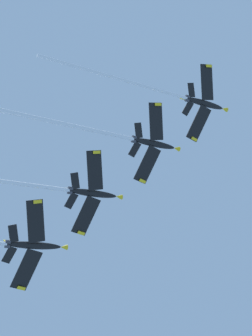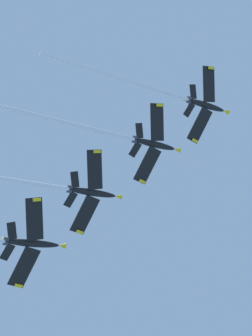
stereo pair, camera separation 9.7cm
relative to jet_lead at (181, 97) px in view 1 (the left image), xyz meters
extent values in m
ellipsoid|color=black|center=(-6.32, 2.34, 3.74)|extent=(11.02, 5.37, 7.00)
cone|color=yellow|center=(-11.81, 4.38, 6.98)|extent=(2.27, 1.81, 1.83)
ellipsoid|color=black|center=(-7.77, 2.88, 5.28)|extent=(3.05, 1.94, 2.14)
cube|color=black|center=(-7.55, -2.86, 3.26)|extent=(4.22, 9.30, 1.92)
cube|color=yellow|center=(-8.67, -6.81, 3.22)|extent=(1.70, 0.88, 0.98)
cube|color=black|center=(-3.87, 7.08, 3.26)|extent=(7.76, 9.26, 1.92)
cube|color=yellow|center=(-2.14, 10.82, 3.22)|extent=(1.74, 1.50, 0.98)
cube|color=black|center=(-3.01, -1.32, 1.31)|extent=(1.80, 3.66, 1.01)
cube|color=black|center=(-1.43, 2.96, 1.31)|extent=(3.53, 3.85, 1.01)
cube|color=yellow|center=(-1.75, 0.65, 2.64)|extent=(3.30, 1.37, 3.61)
cylinder|color=#38383D|center=(-1.76, 0.17, 0.84)|extent=(1.46, 1.19, 1.18)
cylinder|color=#38383D|center=(-1.45, 1.02, 0.84)|extent=(1.46, 1.19, 1.18)
cylinder|color=white|center=(14.35, -5.31, -8.59)|extent=(32.17, 12.51, 19.30)
ellipsoid|color=black|center=(-0.28, -13.37, -2.27)|extent=(11.08, 5.32, 6.89)
cone|color=yellow|center=(-5.83, -11.37, 0.91)|extent=(2.27, 1.80, 1.82)
ellipsoid|color=black|center=(-1.75, -12.84, -0.75)|extent=(3.06, 1.92, 2.12)
cube|color=black|center=(-1.47, -18.58, -2.74)|extent=(4.17, 9.29, 1.88)
cube|color=yellow|center=(-2.56, -22.54, -2.78)|extent=(1.70, 0.86, 0.96)
cube|color=black|center=(2.14, -8.61, -2.74)|extent=(7.73, 9.29, 1.88)
cube|color=yellow|center=(3.83, -4.87, -2.78)|extent=(1.75, 1.50, 0.96)
cube|color=black|center=(3.08, -17.01, -4.64)|extent=(1.78, 3.65, 0.99)
cube|color=black|center=(4.63, -12.73, -4.64)|extent=(3.52, 3.86, 0.99)
cube|color=yellow|center=(4.31, -15.04, -3.32)|extent=(3.30, 1.34, 3.60)
cylinder|color=#38383D|center=(4.32, -15.52, -5.11)|extent=(1.46, 1.18, 1.18)
cylinder|color=#38383D|center=(4.63, -14.67, -5.11)|extent=(1.46, 1.18, 1.18)
cylinder|color=white|center=(19.51, -20.54, -13.73)|extent=(30.49, 11.80, 17.88)
ellipsoid|color=black|center=(5.98, -30.56, -8.38)|extent=(11.03, 5.36, 6.98)
cone|color=yellow|center=(0.48, -28.53, -5.15)|extent=(2.27, 1.81, 1.82)
ellipsoid|color=black|center=(4.53, -30.02, -6.84)|extent=(3.05, 1.94, 2.14)
cube|color=black|center=(4.77, -35.76, -8.85)|extent=(4.20, 9.30, 1.91)
cube|color=yellow|center=(3.65, -39.72, -8.89)|extent=(1.70, 0.87, 0.97)
cube|color=black|center=(8.43, -25.81, -8.85)|extent=(7.75, 9.27, 1.91)
cube|color=yellow|center=(10.14, -22.08, -8.89)|extent=(1.75, 1.50, 0.97)
cube|color=black|center=(9.31, -34.21, -10.79)|extent=(1.79, 3.66, 1.01)
cube|color=black|center=(10.88, -29.93, -10.79)|extent=(3.53, 3.85, 1.01)
cube|color=yellow|center=(10.56, -32.25, -9.47)|extent=(3.30, 1.36, 3.61)
cylinder|color=#38383D|center=(10.55, -32.72, -11.26)|extent=(1.46, 1.19, 1.18)
cylinder|color=#38383D|center=(10.86, -31.88, -11.26)|extent=(1.46, 1.19, 1.18)
ellipsoid|color=black|center=(10.85, -45.67, -15.50)|extent=(10.98, 5.32, 7.11)
cone|color=yellow|center=(5.38, -43.67, -12.19)|extent=(2.28, 1.81, 1.83)
ellipsoid|color=black|center=(9.42, -45.15, -13.94)|extent=(3.05, 1.93, 2.17)
cube|color=black|center=(9.64, -50.87, -15.98)|extent=(4.17, 9.29, 1.95)
cube|color=yellow|center=(8.53, -54.83, -16.03)|extent=(1.69, 0.87, 0.99)
cube|color=black|center=(13.28, -40.92, -15.98)|extent=(7.72, 9.26, 1.95)
cube|color=yellow|center=(14.99, -37.18, -16.03)|extent=(1.74, 1.49, 0.99)
cube|color=black|center=(14.15, -49.31, -17.97)|extent=(1.78, 3.66, 1.03)
cube|color=black|center=(15.72, -45.03, -17.97)|extent=(3.52, 3.85, 1.03)
cube|color=yellow|center=(15.42, -47.35, -16.65)|extent=(3.32, 1.36, 3.62)
cylinder|color=#38383D|center=(15.39, -47.81, -18.45)|extent=(1.46, 1.19, 1.19)
cylinder|color=#38383D|center=(15.70, -46.97, -18.45)|extent=(1.46, 1.19, 1.19)
camera|label=1|loc=(4.71, -18.27, -105.16)|focal=45.53mm
camera|label=2|loc=(4.79, -18.32, -105.16)|focal=45.53mm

